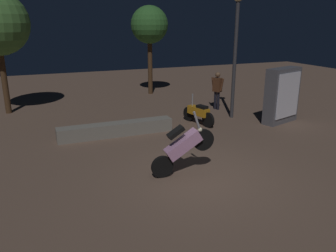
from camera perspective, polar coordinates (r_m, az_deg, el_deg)
ground_plane at (r=8.57m, az=5.71°, el=-8.60°), size 40.00×40.00×0.00m
motorcycle_pink_foreground at (r=8.40m, az=2.54°, el=-3.54°), size 1.66×0.34×1.63m
motorcycle_orange_parked_left at (r=12.76m, az=5.18°, el=2.24°), size 0.53×1.63×1.11m
person_rider_beside at (r=14.95m, az=8.37°, el=6.50°), size 0.36×0.65×1.66m
streetlamp_near at (r=13.48m, az=11.45°, el=14.10°), size 0.36×0.36×4.80m
tree_left_bg at (r=18.02m, az=-3.16°, el=16.65°), size 1.92×1.92×4.56m
kiosk_billboard at (r=13.53m, az=18.82°, el=4.92°), size 1.68×0.94×2.10m
planter_wall_low at (r=11.59m, az=-8.76°, el=-0.54°), size 3.93×0.50×0.45m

